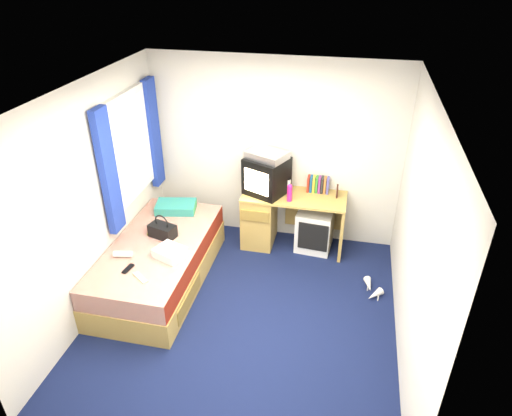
% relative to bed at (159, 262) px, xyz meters
% --- Properties ---
extents(ground, '(3.40, 3.40, 0.00)m').
position_rel_bed_xyz_m(ground, '(1.10, -0.35, -0.27)').
color(ground, '#0C1438').
rests_on(ground, ground).
extents(room_shell, '(3.40, 3.40, 3.40)m').
position_rel_bed_xyz_m(room_shell, '(1.10, -0.35, 1.18)').
color(room_shell, white).
rests_on(room_shell, ground).
extents(bed, '(1.01, 2.00, 0.54)m').
position_rel_bed_xyz_m(bed, '(0.00, 0.00, 0.00)').
color(bed, tan).
rests_on(bed, ground).
extents(pillow, '(0.54, 0.40, 0.11)m').
position_rel_bed_xyz_m(pillow, '(-0.05, 0.74, 0.33)').
color(pillow, '#185AA0').
rests_on(pillow, bed).
extents(desk, '(1.30, 0.55, 0.75)m').
position_rel_bed_xyz_m(desk, '(1.14, 1.09, 0.14)').
color(desk, tan).
rests_on(desk, ground).
extents(storage_cube, '(0.48, 0.48, 0.55)m').
position_rel_bed_xyz_m(storage_cube, '(1.70, 1.10, 0.01)').
color(storage_cube, white).
rests_on(storage_cube, ground).
extents(crt_tv, '(0.60, 0.59, 0.47)m').
position_rel_bed_xyz_m(crt_tv, '(1.05, 1.09, 0.72)').
color(crt_tv, black).
rests_on(crt_tv, desk).
extents(vcr, '(0.56, 0.49, 0.09)m').
position_rel_bed_xyz_m(vcr, '(1.05, 1.09, 1.00)').
color(vcr, '#BBBBBD').
rests_on(vcr, crt_tv).
extents(book_row, '(0.27, 0.13, 0.20)m').
position_rel_bed_xyz_m(book_row, '(1.69, 1.25, 0.58)').
color(book_row, maroon).
rests_on(book_row, desk).
extents(picture_frame, '(0.02, 0.12, 0.14)m').
position_rel_bed_xyz_m(picture_frame, '(1.94, 1.17, 0.55)').
color(picture_frame, black).
rests_on(picture_frame, desk).
extents(pink_water_bottle, '(0.07, 0.07, 0.20)m').
position_rel_bed_xyz_m(pink_water_bottle, '(1.37, 0.93, 0.58)').
color(pink_water_bottle, '#DD1F7F').
rests_on(pink_water_bottle, desk).
extents(aerosol_can, '(0.06, 0.06, 0.18)m').
position_rel_bed_xyz_m(aerosol_can, '(1.33, 1.13, 0.57)').
color(aerosol_can, white).
rests_on(aerosol_can, desk).
extents(handbag, '(0.34, 0.25, 0.29)m').
position_rel_bed_xyz_m(handbag, '(0.02, 0.14, 0.36)').
color(handbag, black).
rests_on(handbag, bed).
extents(towel, '(0.38, 0.35, 0.10)m').
position_rel_bed_xyz_m(towel, '(0.25, -0.21, 0.32)').
color(towel, silver).
rests_on(towel, bed).
extents(magazine, '(0.23, 0.29, 0.01)m').
position_rel_bed_xyz_m(magazine, '(-0.07, 0.26, 0.28)').
color(magazine, '#D6FC1C').
rests_on(magazine, bed).
extents(water_bottle, '(0.21, 0.11, 0.07)m').
position_rel_bed_xyz_m(water_bottle, '(-0.25, -0.33, 0.31)').
color(water_bottle, silver).
rests_on(water_bottle, bed).
extents(colour_swatch_fan, '(0.21, 0.18, 0.01)m').
position_rel_bed_xyz_m(colour_swatch_fan, '(0.09, -0.63, 0.28)').
color(colour_swatch_fan, '#F8AE37').
rests_on(colour_swatch_fan, bed).
extents(remote_control, '(0.08, 0.17, 0.02)m').
position_rel_bed_xyz_m(remote_control, '(-0.10, -0.52, 0.28)').
color(remote_control, black).
rests_on(remote_control, bed).
extents(window_assembly, '(0.11, 1.42, 1.40)m').
position_rel_bed_xyz_m(window_assembly, '(-0.45, 0.55, 1.15)').
color(window_assembly, silver).
rests_on(window_assembly, room_shell).
extents(white_heels, '(0.23, 0.40, 0.09)m').
position_rel_bed_xyz_m(white_heels, '(2.45, 0.31, -0.23)').
color(white_heels, silver).
rests_on(white_heels, ground).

